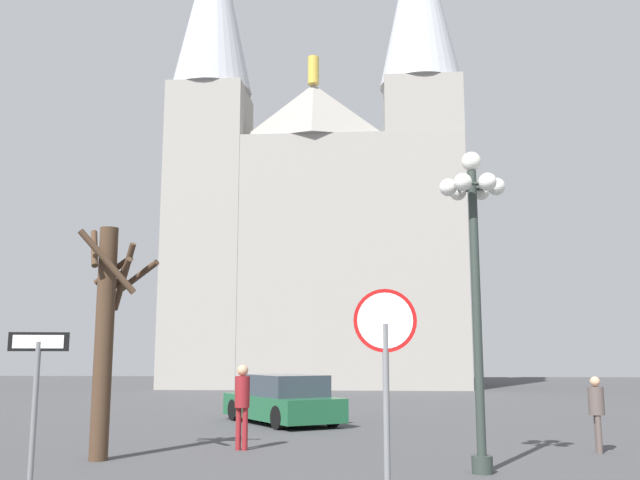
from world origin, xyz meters
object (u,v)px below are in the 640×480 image
cathedral (318,226)px  bare_tree (106,329)px  stop_sign (386,356)px  street_lamp (474,249)px  pedestrian_walking (242,398)px  one_way_arrow_sign (35,397)px  parked_car_near_green (282,400)px  pedestrian_standing (597,407)px

cathedral → bare_tree: size_ratio=7.11×
cathedral → bare_tree: (-1.75, -32.06, -7.99)m
stop_sign → bare_tree: 7.20m
bare_tree → street_lamp: bearing=-8.0°
cathedral → pedestrian_walking: cathedral is taller
one_way_arrow_sign → bare_tree: (-1.05, 4.97, 1.03)m
street_lamp → cathedral: bearing=99.2°
bare_tree → pedestrian_walking: (2.45, 1.66, -1.41)m
one_way_arrow_sign → parked_car_near_green: bearing=83.0°
parked_car_near_green → pedestrian_standing: bearing=-38.2°
pedestrian_walking → cathedral: bearing=91.3°
stop_sign → street_lamp: size_ratio=0.50×
parked_car_near_green → stop_sign: bearing=-76.9°
stop_sign → street_lamp: bearing=65.5°
bare_tree → pedestrian_walking: size_ratio=2.54×
stop_sign → one_way_arrow_sign: stop_sign is taller
bare_tree → pedestrian_standing: bearing=10.0°
parked_car_near_green → cathedral: bearing=91.9°
bare_tree → pedestrian_standing: size_ratio=2.92×
cathedral → pedestrian_standing: (8.17, -30.30, -9.56)m
one_way_arrow_sign → pedestrian_walking: size_ratio=1.28×
cathedral → one_way_arrow_sign: size_ratio=14.13×
cathedral → stop_sign: size_ratio=11.42×
bare_tree → pedestrian_standing: bare_tree is taller
cathedral → street_lamp: size_ratio=5.68×
cathedral → stop_sign: (3.67, -36.77, -8.50)m
pedestrian_walking → one_way_arrow_sign: bearing=-101.9°
cathedral → bare_tree: cathedral is taller
parked_car_near_green → one_way_arrow_sign: bearing=-97.0°
street_lamp → bare_tree: bearing=172.0°
street_lamp → bare_tree: street_lamp is taller
street_lamp → parked_car_near_green: bearing=118.0°
one_way_arrow_sign → parked_car_near_green: one_way_arrow_sign is taller
cathedral → pedestrian_walking: (0.70, -30.39, -9.40)m
pedestrian_standing → street_lamp: bearing=-135.5°
stop_sign → one_way_arrow_sign: 4.41m
pedestrian_walking → parked_car_near_green: bearing=88.7°
parked_car_near_green → pedestrian_standing: pedestrian_standing is taller
one_way_arrow_sign → bare_tree: size_ratio=0.50×
stop_sign → pedestrian_standing: stop_sign is taller
stop_sign → pedestrian_walking: bearing=115.0°
one_way_arrow_sign → pedestrian_standing: size_ratio=1.47×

